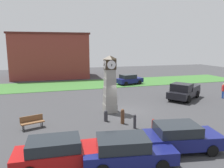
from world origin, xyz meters
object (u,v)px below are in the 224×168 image
car_silver_hatch (129,79)px  bench (32,121)px  bollard_mid_row (135,121)px  car_navy_sedan (59,152)px  bollard_far_row (123,116)px  car_by_building (181,137)px  clock_tower (110,86)px  car_near_tower (127,150)px  pickup_truck (184,91)px  bollard_near_tower (153,126)px  bollard_end_row (106,116)px  pedestrian_near_bench (223,90)px

car_silver_hatch → bench: size_ratio=2.56×
bollard_mid_row → bench: (-7.04, 2.12, -0.00)m
car_navy_sedan → bench: 5.92m
bollard_far_row → bollard_mid_row: bearing=-66.1°
bench → bollard_far_row: bearing=-8.4°
bollard_far_row → car_by_building: bearing=-70.9°
car_silver_hatch → car_navy_sedan: bearing=-119.4°
clock_tower → car_silver_hatch: (6.72, 12.69, -1.57)m
clock_tower → car_near_tower: bearing=-100.6°
clock_tower → car_navy_sedan: size_ratio=1.09×
car_navy_sedan → bench: bearing=105.5°
car_navy_sedan → car_silver_hatch: (11.56, 20.52, 0.03)m
car_by_building → car_silver_hatch: bearing=76.7°
car_by_building → pickup_truck: size_ratio=0.86×
car_near_tower → bollard_mid_row: bearing=63.0°
bollard_near_tower → bollard_far_row: bollard_far_row is taller
bollard_mid_row → bench: 7.35m
bollard_near_tower → car_navy_sedan: car_navy_sedan is taller
bollard_end_row → bollard_far_row: bearing=-38.9°
clock_tower → car_near_tower: 8.96m
bollard_mid_row → car_navy_sedan: car_navy_sedan is taller
pedestrian_near_bench → car_navy_sedan: bearing=-153.7°
bollard_end_row → pedestrian_near_bench: 14.99m
bollard_near_tower → car_near_tower: car_near_tower is taller
car_silver_hatch → bollard_near_tower: bearing=-106.1°
clock_tower → car_silver_hatch: bearing=62.1°
bollard_mid_row → car_by_building: bearing=-72.4°
car_by_building → car_silver_hatch: (4.90, 20.75, -0.02)m
bollard_near_tower → car_navy_sedan: bearing=-158.8°
car_near_tower → pedestrian_near_bench: 18.17m
car_navy_sedan → pedestrian_near_bench: 20.55m
car_near_tower → pickup_truck: size_ratio=0.91×
car_navy_sedan → bench: car_navy_sedan is taller
bollard_near_tower → bollard_end_row: bearing=128.2°
car_navy_sedan → car_silver_hatch: size_ratio=1.07×
car_silver_hatch → bench: bearing=-131.6°
bench → pedestrian_near_bench: bearing=9.7°
pickup_truck → bench: (-15.61, -4.38, -0.41)m
clock_tower → pedestrian_near_bench: size_ratio=2.98×
bollard_near_tower → car_near_tower: (-3.12, -3.29, 0.26)m
clock_tower → pedestrian_near_bench: clock_tower is taller
car_navy_sedan → car_by_building: bearing=-2.0°
bollard_near_tower → bollard_far_row: size_ratio=0.86×
bollard_end_row → car_silver_hatch: (7.70, 14.91, 0.32)m
pedestrian_near_bench → bollard_near_tower: bearing=-151.2°
bollard_near_tower → bollard_end_row: (-2.48, 3.15, -0.05)m
car_near_tower → car_by_building: (3.45, 0.60, 0.03)m
bollard_mid_row → bollard_far_row: (-0.51, 1.16, 0.05)m
car_silver_hatch → pickup_truck: 10.74m
car_by_building → clock_tower: bearing=102.7°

